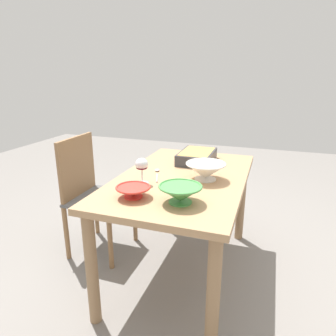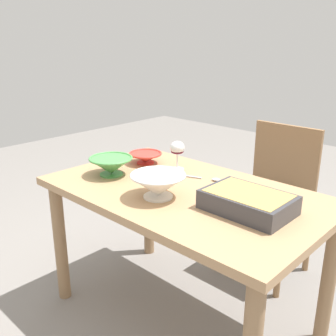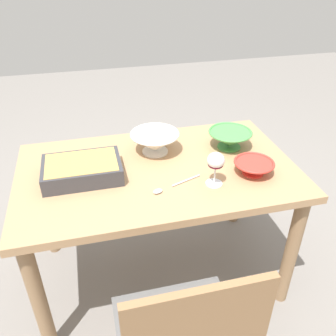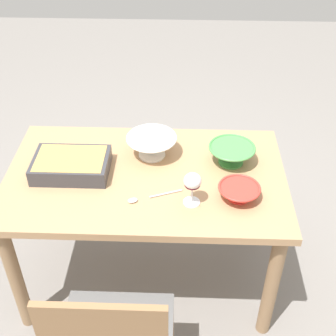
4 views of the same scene
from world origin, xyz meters
name	(u,v)px [view 3 (image 3 of 4)]	position (x,y,z in m)	size (l,w,h in m)	color
ground_plane	(159,271)	(0.00, 0.00, 0.00)	(8.00, 8.00, 0.00)	gray
dining_table	(158,186)	(0.00, 0.00, 0.62)	(1.33, 0.80, 0.72)	tan
wine_glass	(216,163)	(0.22, -0.19, 0.84)	(0.08, 0.08, 0.16)	white
casserole_dish	(82,169)	(-0.35, 0.01, 0.77)	(0.35, 0.24, 0.08)	#38383D
mixing_bowl	(230,138)	(0.41, 0.11, 0.78)	(0.23, 0.23, 0.10)	#4C994C
small_bowl	(155,142)	(0.02, 0.15, 0.78)	(0.25, 0.25, 0.11)	white
serving_bowl	(254,167)	(0.43, -0.15, 0.76)	(0.19, 0.19, 0.06)	red
serving_spoon	(168,187)	(0.01, -0.18, 0.73)	(0.24, 0.11, 0.01)	silver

